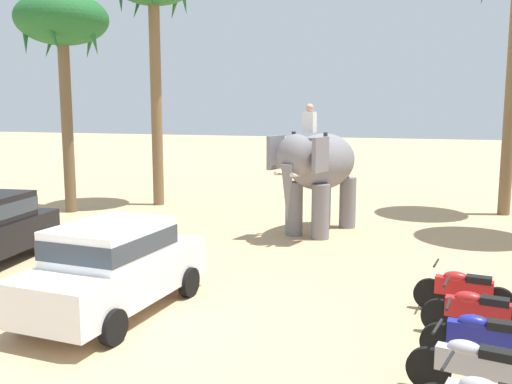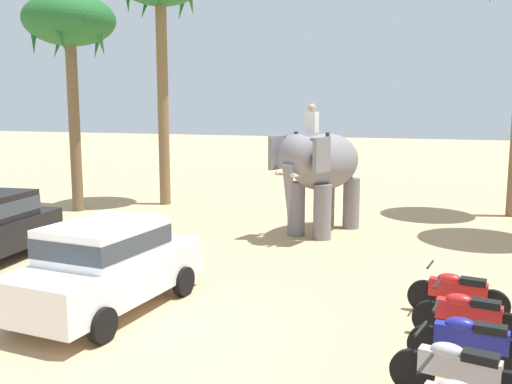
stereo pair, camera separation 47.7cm
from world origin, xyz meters
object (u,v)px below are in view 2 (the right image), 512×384
car_sedan_foreground (107,263)px  motorcycle_mid_row (459,370)px  motorcycle_fourth_in_row (471,341)px  motorcycle_end_of_row (458,292)px  palm_tree_near_hut (70,26)px  elephant_with_mahout (321,168)px  motorcycle_far_in_row (468,315)px

car_sedan_foreground → motorcycle_mid_row: car_sedan_foreground is taller
motorcycle_fourth_in_row → motorcycle_end_of_row: size_ratio=1.00×
car_sedan_foreground → palm_tree_near_hut: bearing=129.6°
elephant_with_mahout → motorcycle_end_of_row: bearing=-56.5°
motorcycle_end_of_row → palm_tree_near_hut: size_ratio=0.23×
motorcycle_mid_row → motorcycle_end_of_row: 3.26m
palm_tree_near_hut → motorcycle_fourth_in_row: bearing=-33.5°
motorcycle_far_in_row → motorcycle_fourth_in_row: bearing=-89.1°
palm_tree_near_hut → car_sedan_foreground: bearing=-50.4°
motorcycle_mid_row → motorcycle_end_of_row: (-0.02, 3.26, 0.00)m
elephant_with_mahout → motorcycle_far_in_row: 8.34m
motorcycle_fourth_in_row → motorcycle_far_in_row: 1.09m
car_sedan_foreground → palm_tree_near_hut: (-6.99, 8.45, 5.67)m
motorcycle_fourth_in_row → palm_tree_near_hut: size_ratio=0.23×
motorcycle_fourth_in_row → palm_tree_near_hut: 17.15m
motorcycle_mid_row → palm_tree_near_hut: size_ratio=0.23×
motorcycle_mid_row → motorcycle_end_of_row: same height
elephant_with_mahout → palm_tree_near_hut: palm_tree_near_hut is taller
elephant_with_mahout → motorcycle_far_in_row: bearing=-60.0°
elephant_with_mahout → car_sedan_foreground: bearing=-106.1°
elephant_with_mahout → palm_tree_near_hut: (-9.24, 0.65, 4.60)m
motorcycle_far_in_row → motorcycle_mid_row: bearing=-93.9°
motorcycle_fourth_in_row → motorcycle_far_in_row: (-0.02, 1.09, 0.00)m
motorcycle_mid_row → motorcycle_far_in_row: (0.15, 2.11, 0.00)m
motorcycle_mid_row → motorcycle_end_of_row: size_ratio=0.99×
motorcycle_far_in_row → motorcycle_end_of_row: size_ratio=1.00×
elephant_with_mahout → palm_tree_near_hut: 10.34m
motorcycle_fourth_in_row → motorcycle_end_of_row: 2.25m
motorcycle_mid_row → car_sedan_foreground: bearing=167.2°
motorcycle_mid_row → motorcycle_end_of_row: bearing=90.4°
elephant_with_mahout → motorcycle_fourth_in_row: bearing=-63.3°
elephant_with_mahout → motorcycle_end_of_row: elephant_with_mahout is taller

